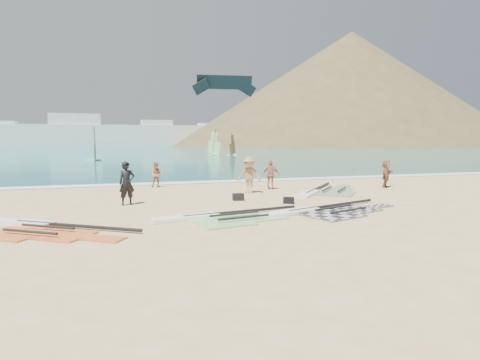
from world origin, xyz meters
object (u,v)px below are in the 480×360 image
object	(u,v)px
rig_orange	(323,192)
gear_bag_near	(238,197)
gear_bag_far	(289,200)
beachgoer_right	(386,174)
rig_red	(37,228)
rig_grey	(324,211)
person_wetsuit	(127,183)
beachgoer_left	(157,175)
rig_green	(222,217)
beachgoer_back	(271,175)
beachgoer_mid	(249,175)

from	to	relation	value
rig_orange	gear_bag_near	size ratio (longest dim) A/B	10.82
gear_bag_far	beachgoer_right	bearing A→B (deg)	25.18
rig_red	gear_bag_near	bearing A→B (deg)	60.37
rig_grey	person_wetsuit	distance (m)	8.39
person_wetsuit	beachgoer_left	xyz separation A→B (m)	(1.84, 6.01, -0.19)
rig_green	rig_red	size ratio (longest dim) A/B	1.19
rig_green	beachgoer_back	world-z (taller)	beachgoer_back
beachgoer_right	beachgoer_back	bearing A→B (deg)	132.27
gear_bag_near	beachgoer_right	bearing A→B (deg)	12.57
gear_bag_near	beachgoer_mid	size ratio (longest dim) A/B	0.26
beachgoer_back	beachgoer_right	bearing A→B (deg)	-154.84
rig_red	gear_bag_far	size ratio (longest dim) A/B	10.71
rig_orange	beachgoer_left	bearing A→B (deg)	100.99
person_wetsuit	beachgoer_right	size ratio (longest dim) A/B	1.15
beachgoer_back	beachgoer_mid	bearing A→B (deg)	69.56
rig_green	rig_orange	bearing A→B (deg)	26.61
beachgoer_back	beachgoer_left	bearing A→B (deg)	10.06
rig_red	beachgoer_left	world-z (taller)	beachgoer_left
beachgoer_left	beachgoer_mid	xyz separation A→B (m)	(4.40, -3.99, 0.22)
beachgoer_back	rig_green	bearing A→B (deg)	91.91
rig_red	beachgoer_mid	bearing A→B (deg)	67.63
rig_green	rig_orange	distance (m)	8.69
rig_green	beachgoer_right	xyz separation A→B (m)	(11.56, 6.13, 0.77)
rig_grey	beachgoer_back	distance (m)	7.32
beachgoer_back	beachgoer_right	distance (m)	6.90
person_wetsuit	beachgoer_left	world-z (taller)	person_wetsuit
rig_green	gear_bag_near	distance (m)	4.35
rig_red	gear_bag_far	distance (m)	10.00
rig_orange	gear_bag_far	distance (m)	4.28
beachgoer_back	gear_bag_near	bearing A→B (deg)	83.64
rig_orange	rig_red	size ratio (longest dim) A/B	1.09
beachgoer_mid	beachgoer_back	bearing A→B (deg)	68.00
rig_green	beachgoer_back	xyz separation A→B (m)	(4.76, 7.31, 0.78)
gear_bag_far	gear_bag_near	bearing A→B (deg)	141.03
rig_orange	beachgoer_mid	xyz separation A→B (m)	(-3.87, 0.93, 0.92)
gear_bag_near	beachgoer_mid	xyz separation A→B (m)	(1.27, 2.19, 0.81)
person_wetsuit	beachgoer_right	distance (m)	14.86
gear_bag_far	beachgoer_back	distance (m)	5.04
rig_green	rig_orange	world-z (taller)	rig_orange
rig_red	rig_green	bearing A→B (deg)	33.49
gear_bag_far	beachgoer_left	xyz separation A→B (m)	(-5.02, 7.71, 0.61)
gear_bag_far	rig_grey	bearing A→B (deg)	-79.88
gear_bag_far	rig_red	bearing A→B (deg)	-166.00
beachgoer_left	beachgoer_right	distance (m)	13.49
rig_orange	beachgoer_left	distance (m)	9.64
gear_bag_far	person_wetsuit	distance (m)	7.11
beachgoer_right	beachgoer_left	bearing A→B (deg)	124.83
rig_red	beachgoer_left	xyz separation A→B (m)	(4.69, 10.13, 0.70)
rig_green	beachgoer_back	size ratio (longest dim) A/B	3.63
beachgoer_right	person_wetsuit	bearing A→B (deg)	149.84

